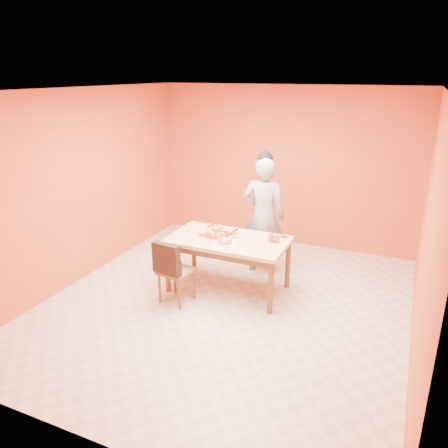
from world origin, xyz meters
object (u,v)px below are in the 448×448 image
at_px(dining_chair, 176,270).
at_px(red_dinner_plate, 215,227).
at_px(dining_table, 228,245).
at_px(pastry_platter, 216,234).
at_px(magenta_glass, 271,238).
at_px(sponge_cake, 225,241).
at_px(person, 263,216).
at_px(checker_tin, 284,236).
at_px(egg_ornament, 276,238).

relative_size(dining_chair, red_dinner_plate, 4.03).
xyz_separation_m(dining_table, pastry_platter, (-0.21, 0.06, 0.10)).
relative_size(dining_chair, magenta_glass, 8.05).
bearing_deg(magenta_glass, dining_chair, -145.83).
bearing_deg(sponge_cake, dining_table, 98.66).
bearing_deg(person, sponge_cake, 72.05).
height_order(pastry_platter, sponge_cake, sponge_cake).
bearing_deg(pastry_platter, person, 58.77).
bearing_deg(checker_tin, pastry_platter, -161.93).
bearing_deg(sponge_cake, person, 78.35).
xyz_separation_m(sponge_cake, magenta_glass, (0.54, 0.31, 0.02)).
height_order(person, pastry_platter, person).
relative_size(dining_table, dining_chair, 1.82).
distance_m(dining_chair, checker_tin, 1.53).
distance_m(person, sponge_cake, 0.99).
distance_m(pastry_platter, magenta_glass, 0.78).
relative_size(egg_ornament, checker_tin, 1.28).
distance_m(sponge_cake, egg_ornament, 0.68).
distance_m(dining_chair, red_dinner_plate, 0.99).
height_order(pastry_platter, magenta_glass, magenta_glass).
relative_size(egg_ornament, magenta_glass, 1.16).
relative_size(person, checker_tin, 17.71).
xyz_separation_m(person, magenta_glass, (0.34, -0.66, -0.07)).
distance_m(dining_table, person, 0.84).
relative_size(dining_chair, checker_tin, 8.87).
bearing_deg(dining_chair, checker_tin, 47.34).
distance_m(pastry_platter, egg_ornament, 0.84).
xyz_separation_m(dining_table, person, (0.23, 0.78, 0.21)).
relative_size(person, egg_ornament, 13.85).
distance_m(sponge_cake, checker_tin, 0.84).
distance_m(pastry_platter, checker_tin, 0.92).
bearing_deg(magenta_glass, pastry_platter, -175.72).
bearing_deg(dining_table, dining_chair, -129.46).
xyz_separation_m(egg_ornament, magenta_glass, (-0.06, -0.01, -0.01)).
distance_m(red_dinner_plate, egg_ornament, 1.00).
relative_size(sponge_cake, checker_tin, 1.98).
height_order(sponge_cake, egg_ornament, egg_ornament).
relative_size(dining_table, pastry_platter, 4.61).
xyz_separation_m(sponge_cake, checker_tin, (0.64, 0.54, -0.02)).
relative_size(magenta_glass, checker_tin, 1.10).
bearing_deg(egg_ornament, person, 141.74).
bearing_deg(dining_table, magenta_glass, 12.19).
distance_m(person, pastry_platter, 0.85).
distance_m(dining_table, dining_chair, 0.80).
distance_m(person, checker_tin, 0.63).
bearing_deg(pastry_platter, dining_chair, -113.18).
bearing_deg(person, pastry_platter, 52.47).
bearing_deg(dining_table, sponge_cake, -81.34).
relative_size(dining_table, person, 0.91).
xyz_separation_m(dining_chair, sponge_cake, (0.52, 0.41, 0.34)).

